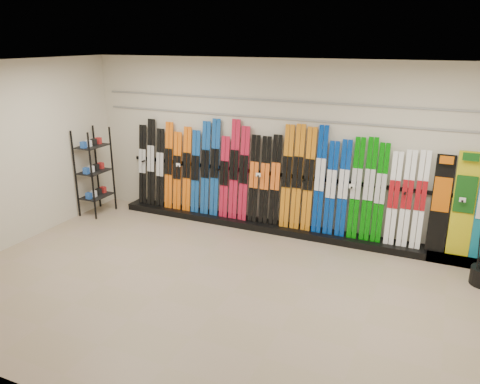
% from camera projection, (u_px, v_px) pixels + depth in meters
% --- Properties ---
extents(floor, '(8.00, 8.00, 0.00)m').
position_uv_depth(floor, '(232.00, 292.00, 6.39)').
color(floor, tan).
rests_on(floor, ground).
extents(back_wall, '(8.00, 0.00, 8.00)m').
position_uv_depth(back_wall, '(293.00, 148.00, 8.09)').
color(back_wall, beige).
rests_on(back_wall, floor).
extents(left_wall, '(0.00, 5.00, 5.00)m').
position_uv_depth(left_wall, '(6.00, 157.00, 7.48)').
color(left_wall, beige).
rests_on(left_wall, floor).
extents(ceiling, '(8.00, 8.00, 0.00)m').
position_uv_depth(ceiling, '(231.00, 66.00, 5.46)').
color(ceiling, silver).
rests_on(ceiling, back_wall).
extents(ski_rack_base, '(8.00, 0.40, 0.12)m').
position_uv_depth(ski_rack_base, '(299.00, 231.00, 8.26)').
color(ski_rack_base, black).
rests_on(ski_rack_base, floor).
extents(skis, '(5.38, 0.23, 1.83)m').
position_uv_depth(skis, '(265.00, 178.00, 8.29)').
color(skis, black).
rests_on(skis, ski_rack_base).
extents(accessory_rack, '(0.40, 0.60, 1.69)m').
position_uv_depth(accessory_rack, '(94.00, 172.00, 9.06)').
color(accessory_rack, black).
rests_on(accessory_rack, floor).
extents(slatwall_rail_0, '(7.60, 0.02, 0.03)m').
position_uv_depth(slatwall_rail_0, '(294.00, 119.00, 7.92)').
color(slatwall_rail_0, gray).
rests_on(slatwall_rail_0, back_wall).
extents(slatwall_rail_1, '(7.60, 0.02, 0.03)m').
position_uv_depth(slatwall_rail_1, '(294.00, 101.00, 7.82)').
color(slatwall_rail_1, gray).
rests_on(slatwall_rail_1, back_wall).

